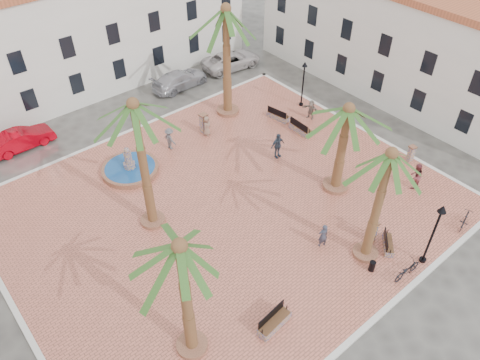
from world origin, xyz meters
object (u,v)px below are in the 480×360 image
Objects in this scene: palm_e at (347,121)px; car_red at (22,139)px; palm_s at (388,166)px; bollard_e at (411,153)px; cyclist_a at (323,235)px; pedestrian_fountain_a at (207,126)px; pedestrian_fountain_b at (278,146)px; bollard_se at (372,231)px; lamppost_s at (436,225)px; bicycle_a at (407,270)px; bench_s at (274,323)px; cyclist_b at (416,176)px; bench_e at (300,129)px; bollard_n at (204,123)px; bench_ne at (278,116)px; palm_sw at (181,260)px; bicycle_b at (465,220)px; car_silver at (180,79)px; bench_se at (388,244)px; palm_nw at (135,119)px; palm_ne at (226,22)px; lamppost_e at (304,76)px; car_white at (231,60)px; pedestrian_east at (311,109)px; litter_bin at (372,266)px; fountain at (130,168)px; pedestrian_north at (170,139)px.

car_red is at bearing 128.60° from palm_e.
bollard_e is (9.00, 3.37, -5.68)m from palm_s.
cyclist_a reaches higher than pedestrian_fountain_a.
bollard_se is at bearing -94.72° from pedestrian_fountain_b.
bicycle_a is at bearing 180.00° from lamppost_s.
cyclist_b is (13.86, 1.66, 0.64)m from bench_s.
bench_e is 13.74m from lamppost_s.
bollard_se is 8.47m from bollard_e.
bollard_se is 0.93× the size of bollard_n.
bench_e is at bearing 170.94° from bench_ne.
bollard_e is (19.69, 1.74, -5.64)m from palm_sw.
bollard_n is 14.88m from bollard_e.
cyclist_b reaches higher than bicycle_b.
bollard_se reaches higher than car_red.
cyclist_a reaches higher than bicycle_a.
car_silver is at bearing 43.49° from pedestrian_fountain_a.
car_silver is (0.66, 24.56, -2.27)m from lamppost_s.
bench_ne is (2.61, 8.17, -4.86)m from palm_e.
palm_nw is at bearing 89.36° from bench_se.
bench_e is at bearing -66.83° from palm_ne.
bollard_e is at bearing -53.56° from bollard_n.
palm_sw is 13.03m from bollard_se.
palm_e is 9.85m from bench_ne.
car_silver is (2.26, 24.56, 0.10)m from bicycle_a.
palm_ne is 7.65m from lamppost_e.
palm_nw reaches higher than car_silver.
pedestrian_fountain_a is 10.97m from car_white.
bench_s is 1.21× the size of cyclist_a.
car_red is (-19.91, 18.90, -0.06)m from bollard_e.
pedestrian_fountain_b is 1.24× the size of pedestrian_east.
palm_nw is at bearing -177.91° from pedestrian_fountain_b.
palm_nw is 4.59× the size of cyclist_b.
bench_e is at bearing 61.42° from litter_bin.
palm_sw is at bearing -156.20° from pedestrian_fountain_a.
fountain is 16.75m from litter_bin.
bench_s is at bearing -115.00° from bollard_n.
bench_s reaches higher than litter_bin.
fountain is 2.00× the size of bench_ne.
fountain is 8.73m from car_red.
car_silver is at bearing -44.37° from pedestrian_north.
cyclist_a is (5.62, 2.05, 0.53)m from bench_s.
pedestrian_east is (7.64, 11.53, -5.55)m from palm_s.
palm_sw is 3.87× the size of pedestrian_fountain_b.
palm_e is at bearing 58.28° from palm_s.
car_silver is at bearing 60.11° from bench_s.
pedestrian_fountain_b is at bearing 82.26° from bollard_se.
palm_e reaches higher than bollard_se.
litter_bin is 0.42× the size of pedestrian_fountain_a.
bicycle_a is (1.84, -4.35, -0.33)m from cyclist_a.
litter_bin is at bearing 41.66° from bicycle_a.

